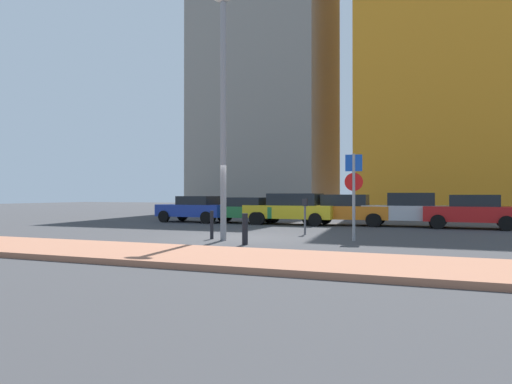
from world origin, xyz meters
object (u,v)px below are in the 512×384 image
parked_car_silver (407,209)px  parking_sign_post (354,186)px  parking_meter (305,211)px  traffic_bollard_near (245,229)px  parked_car_orange (344,209)px  street_lamp (223,97)px  traffic_bollard_mid (212,225)px  parked_car_yellow (292,208)px  parked_car_blue (195,208)px  parked_car_green (244,210)px  parked_car_red (472,211)px

parked_car_silver → parking_sign_post: bearing=-98.5°
parking_meter → traffic_bollard_near: 4.26m
traffic_bollard_near → parked_car_silver: bearing=68.5°
parked_car_orange → traffic_bollard_near: size_ratio=4.74×
street_lamp → traffic_bollard_mid: bearing=153.5°
parked_car_yellow → parked_car_orange: parked_car_yellow is taller
parked_car_blue → parked_car_green: bearing=3.9°
parked_car_yellow → parked_car_silver: size_ratio=1.17×
parked_car_green → parked_car_red: parked_car_red is taller
parked_car_yellow → parked_car_red: 8.34m
traffic_bollard_near → parked_car_yellow: bearing=99.1°
parked_car_red → traffic_bollard_near: (-6.79, -9.89, -0.31)m
parked_car_green → parked_car_silver: 8.30m
street_lamp → parked_car_green: bearing=109.2°
parked_car_yellow → traffic_bollard_mid: bearing=-91.6°
parked_car_blue → parking_sign_post: (9.99, -7.20, 1.06)m
parked_car_blue → traffic_bollard_mid: parked_car_blue is taller
parked_car_blue → parking_sign_post: bearing=-35.8°
parked_car_orange → street_lamp: (-2.20, -9.12, 3.99)m
parking_sign_post → parked_car_yellow: bearing=121.3°
traffic_bollard_near → parked_car_blue: bearing=126.4°
traffic_bollard_near → traffic_bollard_mid: 2.18m
parked_car_blue → parked_car_silver: (11.14, 0.54, 0.07)m
parked_car_blue → traffic_bollard_near: 12.01m
parking_sign_post → traffic_bollard_near: 4.00m
street_lamp → parking_sign_post: bearing=20.0°
parked_car_yellow → parked_car_red: bearing=1.3°
parked_car_red → parked_car_green: bearing=-179.8°
parked_car_blue → parking_meter: bearing=-35.0°
parked_car_green → parking_meter: (4.99, -5.67, 0.17)m
parked_car_orange → parking_sign_post: size_ratio=1.58×
parking_meter → traffic_bollard_near: (-0.70, -4.18, -0.41)m
parking_sign_post → traffic_bollard_near: size_ratio=3.01×
parked_car_silver → street_lamp: 11.31m
parked_car_red → parking_meter: bearing=-136.8°
parked_car_orange → parking_meter: bearing=-92.9°
parked_car_blue → parked_car_green: 2.85m
parking_meter → traffic_bollard_near: parking_meter is taller
parked_car_silver → street_lamp: (-5.21, -9.22, 3.95)m
parking_meter → traffic_bollard_mid: 3.85m
parked_car_red → parking_sign_post: bearing=-117.8°
parking_meter → parked_car_blue: bearing=145.0°
parked_car_orange → traffic_bollard_mid: bearing=-107.4°
parking_sign_post → traffic_bollard_mid: bearing=-165.6°
parked_car_orange → traffic_bollard_mid: 9.27m
street_lamp → traffic_bollard_near: bearing=-39.1°
parked_car_blue → parked_car_red: parked_car_red is taller
parked_car_red → street_lamp: (-7.99, -8.91, 3.98)m
parked_car_green → parking_sign_post: (7.14, -7.40, 1.09)m
parked_car_silver → traffic_bollard_mid: (-5.79, -8.94, -0.34)m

